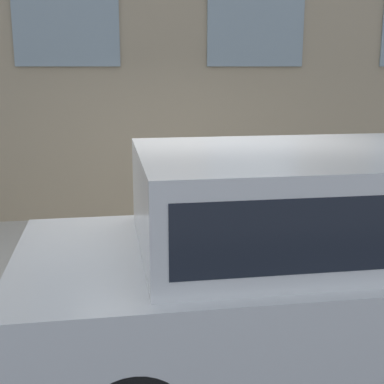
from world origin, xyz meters
TOP-DOWN VIEW (x-y plane):
  - ground_plane at (0.00, 0.00)m, footprint 80.00×80.00m
  - sidewalk at (1.41, 0.00)m, footprint 2.82×60.00m
  - fire_hydrant at (0.63, 0.32)m, footprint 0.29×0.42m
  - person at (1.20, -0.51)m, footprint 0.27×0.18m
  - parked_truck_white_near at (-1.24, -0.64)m, footprint 2.04×4.29m

SIDE VIEW (x-z plane):
  - ground_plane at x=0.00m, z-range 0.00..0.00m
  - sidewalk at x=1.41m, z-range 0.00..0.17m
  - fire_hydrant at x=0.63m, z-range 0.18..0.99m
  - person at x=1.20m, z-range 0.28..1.40m
  - parked_truck_white_near at x=-1.24m, z-range 0.12..1.87m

